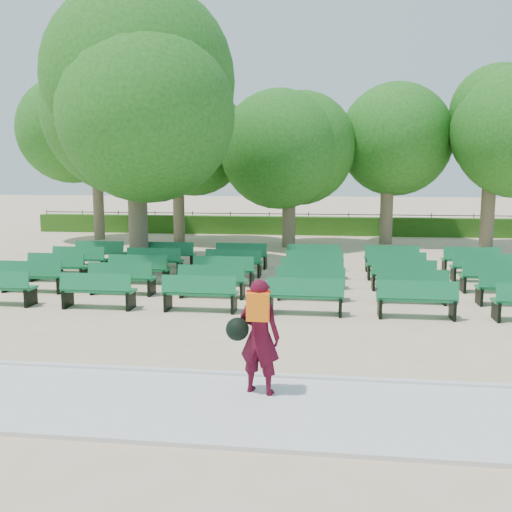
{
  "coord_description": "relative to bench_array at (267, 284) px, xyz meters",
  "views": [
    {
      "loc": [
        2.14,
        -14.39,
        3.09
      ],
      "look_at": [
        0.36,
        -1.0,
        1.1
      ],
      "focal_mm": 40.0,
      "sensor_mm": 36.0,
      "label": 1
    }
  ],
  "objects": [
    {
      "name": "person",
      "position": [
        0.73,
        -7.65,
        0.8
      ],
      "size": [
        0.79,
        0.52,
        1.6
      ],
      "rotation": [
        0.0,
        0.0,
        2.87
      ],
      "color": "#45091A",
      "rests_on": "ground"
    },
    {
      "name": "ground",
      "position": [
        -0.44,
        -0.74,
        -0.09
      ],
      "size": [
        120.0,
        120.0,
        0.0
      ],
      "primitive_type": "plane",
      "color": "#CEAE88"
    },
    {
      "name": "paving",
      "position": [
        -0.44,
        -8.14,
        -0.06
      ],
      "size": [
        30.0,
        2.2,
        0.06
      ],
      "primitive_type": "cube",
      "color": "silver",
      "rests_on": "ground"
    },
    {
      "name": "fence",
      "position": [
        -0.44,
        13.66,
        -0.09
      ],
      "size": [
        26.0,
        0.1,
        1.02
      ],
      "primitive_type": null,
      "color": "black",
      "rests_on": "ground"
    },
    {
      "name": "tree_line",
      "position": [
        -0.44,
        9.26,
        -0.09
      ],
      "size": [
        21.8,
        6.8,
        7.04
      ],
      "primitive_type": null,
      "color": "#23661B",
      "rests_on": "ground"
    },
    {
      "name": "tree_among",
      "position": [
        -4.45,
        2.45,
        5.0
      ],
      "size": [
        5.77,
        5.77,
        7.7
      ],
      "color": "brown",
      "rests_on": "ground"
    },
    {
      "name": "curb",
      "position": [
        -0.44,
        -6.99,
        -0.04
      ],
      "size": [
        30.0,
        0.12,
        0.1
      ],
      "primitive_type": "cube",
      "color": "silver",
      "rests_on": "ground"
    },
    {
      "name": "hedge",
      "position": [
        -0.44,
        13.26,
        0.36
      ],
      "size": [
        26.0,
        0.7,
        0.9
      ],
      "primitive_type": "cube",
      "color": "#295716",
      "rests_on": "ground"
    },
    {
      "name": "bench_array",
      "position": [
        0.0,
        0.0,
        0.0
      ],
      "size": [
        1.66,
        0.52,
        1.05
      ],
      "rotation": [
        0.0,
        0.0,
        -0.0
      ],
      "color": "#136D3A",
      "rests_on": "ground"
    }
  ]
}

